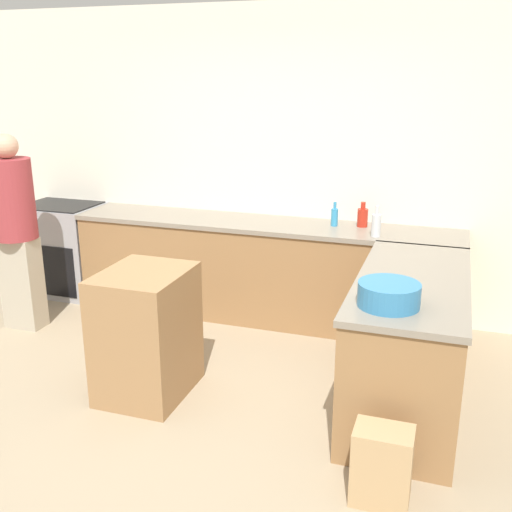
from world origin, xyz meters
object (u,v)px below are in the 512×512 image
object	(u,v)px
range_oven	(64,249)
hot_sauce_bottle	(363,217)
mixing_bowl	(389,295)
island_table	(147,333)
person_by_range	(15,227)
dish_soap_bottle	(335,216)
vinegar_bottle_clear	(376,224)
paper_bag	(382,466)

from	to	relation	value
range_oven	hot_sauce_bottle	world-z (taller)	hot_sauce_bottle
range_oven	mixing_bowl	size ratio (longest dim) A/B	2.58
island_table	person_by_range	xyz separation A→B (m)	(-1.56, 0.66, 0.46)
dish_soap_bottle	mixing_bowl	bearing A→B (deg)	-69.11
mixing_bowl	vinegar_bottle_clear	xyz separation A→B (m)	(-0.27, 1.46, 0.03)
range_oven	dish_soap_bottle	distance (m)	2.75
mixing_bowl	hot_sauce_bottle	world-z (taller)	hot_sauce_bottle
range_oven	person_by_range	bearing A→B (deg)	-77.28
vinegar_bottle_clear	paper_bag	size ratio (longest dim) A/B	0.59
mixing_bowl	paper_bag	bearing A→B (deg)	-82.11
island_table	mixing_bowl	distance (m)	1.68
island_table	mixing_bowl	xyz separation A→B (m)	(1.59, -0.11, 0.51)
island_table	person_by_range	size ratio (longest dim) A/B	0.53
range_oven	paper_bag	world-z (taller)	range_oven
dish_soap_bottle	paper_bag	xyz separation A→B (m)	(0.72, -2.20, -0.75)
mixing_bowl	dish_soap_bottle	distance (m)	1.81
range_oven	vinegar_bottle_clear	bearing A→B (deg)	-3.11
island_table	person_by_range	distance (m)	1.75
island_table	dish_soap_bottle	xyz separation A→B (m)	(0.95, 1.59, 0.53)
paper_bag	hot_sauce_bottle	bearing A→B (deg)	102.23
vinegar_bottle_clear	person_by_range	distance (m)	2.97
hot_sauce_bottle	dish_soap_bottle	xyz separation A→B (m)	(-0.23, -0.05, -0.00)
person_by_range	paper_bag	distance (m)	3.54
mixing_bowl	paper_bag	size ratio (longest dim) A/B	0.83
hot_sauce_bottle	vinegar_bottle_clear	bearing A→B (deg)	-62.05
island_table	dish_soap_bottle	distance (m)	1.92
dish_soap_bottle	person_by_range	xyz separation A→B (m)	(-2.51, -0.93, -0.07)
mixing_bowl	hot_sauce_bottle	distance (m)	1.79
range_oven	person_by_range	world-z (taller)	person_by_range
island_table	paper_bag	distance (m)	1.79
paper_bag	mixing_bowl	bearing A→B (deg)	97.89
vinegar_bottle_clear	paper_bag	xyz separation A→B (m)	(0.34, -1.97, -0.77)
vinegar_bottle_clear	hot_sauce_bottle	bearing A→B (deg)	117.95
island_table	vinegar_bottle_clear	world-z (taller)	vinegar_bottle_clear
dish_soap_bottle	paper_bag	bearing A→B (deg)	-71.98
island_table	paper_bag	world-z (taller)	island_table
island_table	paper_bag	size ratio (longest dim) A/B	2.09
vinegar_bottle_clear	mixing_bowl	bearing A→B (deg)	-79.63
person_by_range	hot_sauce_bottle	bearing A→B (deg)	19.65
dish_soap_bottle	person_by_range	size ratio (longest dim) A/B	0.12
range_oven	paper_bag	bearing A→B (deg)	-32.04
paper_bag	dish_soap_bottle	bearing A→B (deg)	108.02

